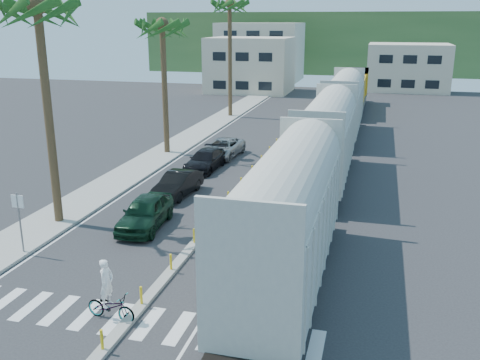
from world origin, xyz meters
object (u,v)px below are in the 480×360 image
car_second (178,184)px  cyclist (110,301)px  street_sign (19,214)px  car_lead (145,212)px

car_second → cyclist: 14.31m
street_sign → car_lead: street_sign is taller
car_second → cyclist: cyclist is taller
street_sign → car_second: bearing=69.2°
street_sign → car_lead: bearing=48.4°
car_second → cyclist: bearing=-73.8°
car_lead → car_second: (-0.28, 5.39, -0.09)m
car_lead → car_second: car_lead is taller
street_sign → car_second: (3.79, 9.97, -1.23)m
street_sign → car_second: size_ratio=0.65×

